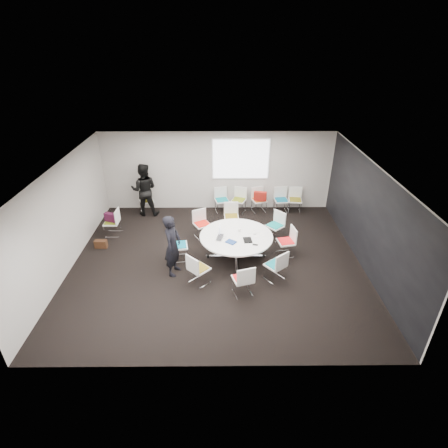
{
  "coord_description": "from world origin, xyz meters",
  "views": [
    {
      "loc": [
        0.14,
        -8.1,
        5.67
      ],
      "look_at": [
        0.2,
        0.4,
        1.0
      ],
      "focal_mm": 28.0,
      "sensor_mm": 36.0,
      "label": 1
    }
  ],
  "objects_px": {
    "chair_back_d": "(281,204)",
    "chair_spare_left": "(113,227)",
    "chair_person_back": "(147,205)",
    "chair_ring_f": "(199,274)",
    "chair_ring_b": "(275,231)",
    "chair_ring_h": "(275,271)",
    "chair_back_b": "(239,204)",
    "brown_bag": "(101,244)",
    "conference_table": "(236,242)",
    "person_back": "(144,190)",
    "person_main": "(173,246)",
    "chair_ring_c": "(231,221)",
    "chair_ring_g": "(243,285)",
    "chair_back_a": "(222,205)",
    "maroon_bag": "(111,217)",
    "chair_back_e": "(295,204)",
    "chair_ring_a": "(286,247)",
    "chair_ring_e": "(179,251)",
    "laptop": "(222,238)",
    "chair_back_c": "(259,204)",
    "chair_ring_d": "(202,229)",
    "cup": "(239,230)"
  },
  "relations": [
    {
      "from": "person_back",
      "to": "laptop",
      "type": "xyz_separation_m",
      "value": [
        2.66,
        -2.91,
        -0.18
      ]
    },
    {
      "from": "chair_back_a",
      "to": "person_back",
      "type": "distance_m",
      "value": 2.75
    },
    {
      "from": "maroon_bag",
      "to": "laptop",
      "type": "bearing_deg",
      "value": -22.81
    },
    {
      "from": "chair_person_back",
      "to": "chair_ring_b",
      "type": "bearing_deg",
      "value": 134.11
    },
    {
      "from": "chair_back_d",
      "to": "chair_spare_left",
      "type": "distance_m",
      "value": 5.79
    },
    {
      "from": "chair_ring_e",
      "to": "chair_back_a",
      "type": "distance_m",
      "value": 3.23
    },
    {
      "from": "brown_bag",
      "to": "chair_back_d",
      "type": "bearing_deg",
      "value": 22.49
    },
    {
      "from": "brown_bag",
      "to": "chair_back_c",
      "type": "bearing_deg",
      "value": 25.69
    },
    {
      "from": "chair_back_d",
      "to": "cup",
      "type": "bearing_deg",
      "value": 53.95
    },
    {
      "from": "chair_back_d",
      "to": "brown_bag",
      "type": "distance_m",
      "value": 6.21
    },
    {
      "from": "chair_ring_f",
      "to": "maroon_bag",
      "type": "xyz_separation_m",
      "value": [
        -2.87,
        2.48,
        0.34
      ]
    },
    {
      "from": "chair_ring_b",
      "to": "person_back",
      "type": "relative_size",
      "value": 0.47
    },
    {
      "from": "chair_back_b",
      "to": "person_main",
      "type": "distance_m",
      "value": 4.13
    },
    {
      "from": "chair_ring_a",
      "to": "chair_back_e",
      "type": "distance_m",
      "value": 2.92
    },
    {
      "from": "chair_person_back",
      "to": "chair_ring_e",
      "type": "bearing_deg",
      "value": 93.74
    },
    {
      "from": "person_main",
      "to": "chair_ring_b",
      "type": "bearing_deg",
      "value": -44.32
    },
    {
      "from": "chair_ring_e",
      "to": "laptop",
      "type": "bearing_deg",
      "value": 77.1
    },
    {
      "from": "chair_back_d",
      "to": "chair_back_e",
      "type": "bearing_deg",
      "value": 174.98
    },
    {
      "from": "conference_table",
      "to": "person_back",
      "type": "xyz_separation_m",
      "value": [
        -3.06,
        2.78,
        0.41
      ]
    },
    {
      "from": "chair_ring_a",
      "to": "person_main",
      "type": "height_order",
      "value": "person_main"
    },
    {
      "from": "chair_ring_g",
      "to": "chair_ring_e",
      "type": "bearing_deg",
      "value": 120.77
    },
    {
      "from": "chair_back_b",
      "to": "chair_person_back",
      "type": "relative_size",
      "value": 1.0
    },
    {
      "from": "chair_back_a",
      "to": "maroon_bag",
      "type": "distance_m",
      "value": 3.84
    },
    {
      "from": "chair_ring_h",
      "to": "chair_back_b",
      "type": "bearing_deg",
      "value": 62.69
    },
    {
      "from": "chair_ring_a",
      "to": "chair_ring_b",
      "type": "height_order",
      "value": "same"
    },
    {
      "from": "chair_spare_left",
      "to": "chair_person_back",
      "type": "bearing_deg",
      "value": -24.91
    },
    {
      "from": "chair_back_d",
      "to": "chair_spare_left",
      "type": "relative_size",
      "value": 1.0
    },
    {
      "from": "chair_ring_f",
      "to": "chair_back_e",
      "type": "xyz_separation_m",
      "value": [
        3.2,
        4.09,
        0.0
      ]
    },
    {
      "from": "conference_table",
      "to": "chair_ring_a",
      "type": "distance_m",
      "value": 1.46
    },
    {
      "from": "chair_person_back",
      "to": "maroon_bag",
      "type": "height_order",
      "value": "chair_person_back"
    },
    {
      "from": "chair_ring_c",
      "to": "chair_back_c",
      "type": "relative_size",
      "value": 1.0
    },
    {
      "from": "conference_table",
      "to": "person_back",
      "type": "height_order",
      "value": "person_back"
    },
    {
      "from": "person_back",
      "to": "chair_ring_d",
      "type": "bearing_deg",
      "value": 141.05
    },
    {
      "from": "chair_back_a",
      "to": "cup",
      "type": "bearing_deg",
      "value": 86.42
    },
    {
      "from": "chair_ring_c",
      "to": "chair_ring_g",
      "type": "xyz_separation_m",
      "value": [
        0.2,
        -3.26,
        0.0
      ]
    },
    {
      "from": "conference_table",
      "to": "chair_spare_left",
      "type": "xyz_separation_m",
      "value": [
        -3.84,
        1.32,
        -0.24
      ]
    },
    {
      "from": "chair_ring_c",
      "to": "maroon_bag",
      "type": "bearing_deg",
      "value": 3.21
    },
    {
      "from": "chair_person_back",
      "to": "chair_ring_f",
      "type": "bearing_deg",
      "value": 94.6
    },
    {
      "from": "chair_back_b",
      "to": "chair_spare_left",
      "type": "relative_size",
      "value": 1.0
    },
    {
      "from": "chair_ring_f",
      "to": "chair_back_d",
      "type": "distance_m",
      "value": 4.9
    },
    {
      "from": "chair_back_e",
      "to": "person_main",
      "type": "bearing_deg",
      "value": 49.63
    },
    {
      "from": "person_main",
      "to": "chair_ring_c",
      "type": "bearing_deg",
      "value": -19.1
    },
    {
      "from": "conference_table",
      "to": "chair_back_e",
      "type": "distance_m",
      "value": 3.69
    },
    {
      "from": "chair_ring_b",
      "to": "chair_ring_h",
      "type": "relative_size",
      "value": 1.0
    },
    {
      "from": "person_back",
      "to": "chair_back_c",
      "type": "bearing_deg",
      "value": -178.69
    },
    {
      "from": "chair_back_d",
      "to": "brown_bag",
      "type": "bearing_deg",
      "value": 17.3
    },
    {
      "from": "chair_ring_f",
      "to": "chair_ring_b",
      "type": "bearing_deg",
      "value": 89.29
    },
    {
      "from": "chair_back_a",
      "to": "person_back",
      "type": "bearing_deg",
      "value": -10.37
    },
    {
      "from": "chair_ring_f",
      "to": "chair_back_d",
      "type": "relative_size",
      "value": 1.0
    },
    {
      "from": "conference_table",
      "to": "chair_ring_h",
      "type": "distance_m",
      "value": 1.43
    }
  ]
}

